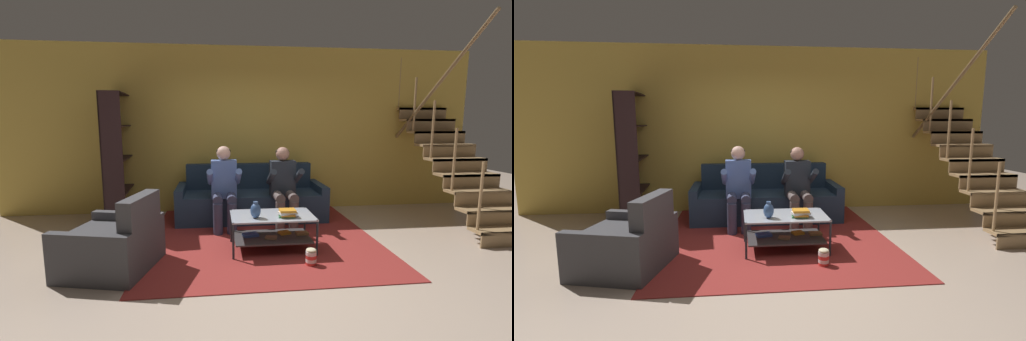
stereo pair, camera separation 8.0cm
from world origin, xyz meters
The scene contains 13 objects.
ground centered at (0.00, 0.00, 0.00)m, with size 16.80×16.80×0.00m, color #C3AC98.
back_partition centered at (0.00, 2.46, 1.45)m, with size 8.40×0.12×2.90m, color gold.
staircase_run centered at (3.25, 1.43, 1.15)m, with size 0.92×2.72×2.98m.
couch centered at (0.04, 1.82, 0.30)m, with size 2.40×0.86×0.89m.
person_seated_left centered at (-0.41, 1.31, 0.68)m, with size 0.50×0.58×1.24m.
person_seated_right centered at (0.49, 1.31, 0.67)m, with size 0.50×0.58×1.22m.
coffee_table centered at (0.17, 0.41, 0.30)m, with size 1.04×0.61×0.45m.
area_rug centered at (0.10, 0.99, 0.01)m, with size 3.05×3.37×0.01m.
vase centered at (-0.06, 0.29, 0.55)m, with size 0.13×0.13×0.20m.
book_stack centered at (0.34, 0.29, 0.50)m, with size 0.24×0.17×0.09m.
bookshelf centered at (-2.13, 1.90, 0.90)m, with size 0.40×1.08×2.05m.
armchair centered at (-1.65, 0.02, 0.28)m, with size 1.06×1.10×0.84m.
popcorn_tub centered at (0.52, -0.14, 0.10)m, with size 0.12×0.12×0.20m.
Camera 1 is at (-0.52, -3.72, 1.64)m, focal length 24.00 mm.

